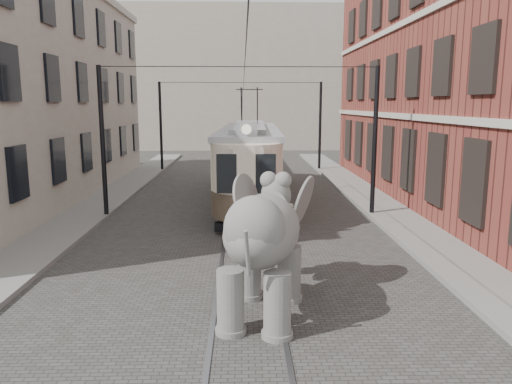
{
  "coord_description": "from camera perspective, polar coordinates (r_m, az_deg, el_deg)",
  "views": [
    {
      "loc": [
        -0.08,
        -13.51,
        4.52
      ],
      "look_at": [
        0.29,
        -0.02,
        2.1
      ],
      "focal_mm": 34.44,
      "sensor_mm": 36.0,
      "label": 1
    }
  ],
  "objects": [
    {
      "name": "ground",
      "position": [
        14.25,
        -1.16,
        -8.33
      ],
      "size": [
        120.0,
        120.0,
        0.0
      ],
      "primitive_type": "plane",
      "color": "#43413E"
    },
    {
      "name": "tram_rails",
      "position": [
        14.24,
        -1.16,
        -8.29
      ],
      "size": [
        1.54,
        80.0,
        0.02
      ],
      "primitive_type": null,
      "color": "slate",
      "rests_on": "ground"
    },
    {
      "name": "sidewalk_right",
      "position": [
        15.47,
        21.85,
        -7.28
      ],
      "size": [
        2.0,
        60.0,
        0.15
      ],
      "primitive_type": "cube",
      "color": "slate",
      "rests_on": "ground"
    },
    {
      "name": "sidewalk_left",
      "position": [
        15.6,
        -26.0,
        -7.45
      ],
      "size": [
        2.0,
        60.0,
        0.15
      ],
      "primitive_type": "cube",
      "color": "slate",
      "rests_on": "ground"
    },
    {
      "name": "brick_building",
      "position": [
        25.14,
        25.25,
        12.6
      ],
      "size": [
        8.0,
        26.0,
        12.0
      ],
      "primitive_type": "cube",
      "color": "maroon",
      "rests_on": "ground"
    },
    {
      "name": "stucco_building",
      "position": [
        25.93,
        -26.92,
        10.15
      ],
      "size": [
        7.0,
        24.0,
        10.0
      ],
      "primitive_type": "cube",
      "color": "#A09284",
      "rests_on": "ground"
    },
    {
      "name": "distant_block",
      "position": [
        53.57,
        -1.52,
        12.81
      ],
      "size": [
        28.0,
        10.0,
        14.0
      ],
      "primitive_type": "cube",
      "color": "#A09284",
      "rests_on": "ground"
    },
    {
      "name": "catenary",
      "position": [
        18.57,
        -1.93,
        5.47
      ],
      "size": [
        11.0,
        30.2,
        6.0
      ],
      "primitive_type": null,
      "color": "black",
      "rests_on": "ground"
    },
    {
      "name": "tram",
      "position": [
        23.35,
        -0.75,
        5.5
      ],
      "size": [
        3.13,
        13.3,
        5.25
      ],
      "primitive_type": null,
      "rotation": [
        0.0,
        0.0,
        -0.03
      ],
      "color": "beige",
      "rests_on": "ground"
    },
    {
      "name": "elephant",
      "position": [
        10.47,
        0.72,
        -6.78
      ],
      "size": [
        3.62,
        5.25,
        2.93
      ],
      "primitive_type": null,
      "rotation": [
        0.0,
        0.0,
        -0.22
      ],
      "color": "#5F5C58",
      "rests_on": "ground"
    }
  ]
}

